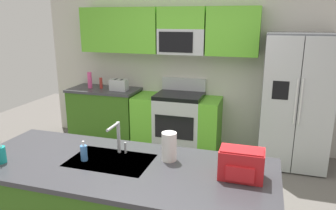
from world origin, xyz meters
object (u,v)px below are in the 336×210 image
Objects in this scene: pepper_mill at (101,83)px; soap_dispenser at (84,153)px; paper_towel_roll at (169,146)px; refrigerator at (295,101)px; drink_cup_teal at (1,155)px; sink_faucet at (118,135)px; toaster at (119,85)px; backpack at (241,163)px; range_oven at (177,122)px; bottle_pink at (90,80)px.

soap_dispenser is at bearing -64.33° from pepper_mill.
paper_towel_roll is (1.89, -2.33, 0.03)m from pepper_mill.
refrigerator reaches higher than soap_dispenser.
paper_towel_roll is (1.29, 0.45, 0.05)m from drink_cup_teal.
paper_towel_roll reaches higher than pepper_mill.
pepper_mill is 2.74m from sink_faucet.
toaster is 2.73m from drink_cup_teal.
sink_faucet is at bearing 172.67° from backpack.
range_oven is at bearing 75.47° from drink_cup_teal.
paper_towel_roll is (0.46, 0.01, -0.05)m from sink_faucet.
pepper_mill is 0.75× the size of paper_towel_roll.
soap_dispenser is (1.42, -2.52, -0.07)m from bottle_pink.
refrigerator reaches higher than drink_cup_teal.
toaster is 0.55m from bottle_pink.
backpack is at bearing 9.20° from drink_cup_teal.
refrigerator is 3.03m from pepper_mill.
soap_dispenser is (-0.09, -2.54, 0.53)m from range_oven.
drink_cup_teal is at bearing -160.95° from paper_towel_roll.
backpack is at bearing -7.33° from sink_faucet.
backpack is at bearing 3.24° from soap_dispenser.
backpack reaches higher than toaster.
bottle_pink is 1.11× the size of paper_towel_roll.
pepper_mill reaches higher than soap_dispenser.
paper_towel_roll is at bearing 17.63° from soap_dispenser.
range_oven is 4.25× the size of backpack.
sink_faucet is at bearing -179.24° from paper_towel_roll.
sink_faucet is 1.06m from backpack.
bottle_pink is (-0.55, 0.03, 0.04)m from toaster.
toaster is 0.35m from pepper_mill.
pepper_mill is 2.82m from soap_dispenser.
drink_cup_teal is (-0.72, -2.78, 0.53)m from range_oven.
drink_cup_teal reaches higher than paper_towel_roll.
paper_towel_roll reaches higher than toaster.
paper_towel_roll is at bearing -50.91° from pepper_mill.
sink_faucet is at bearing -87.16° from range_oven.
bottle_pink is at bearing 125.15° from sink_faucet.
sink_faucet is 0.88× the size of backpack.
soap_dispenser is 0.71× the size of paper_towel_roll.
range_oven is 1.42m from pepper_mill.
drink_cup_teal is at bearing -77.87° from pepper_mill.
backpack is at bearing -44.83° from pepper_mill.
range_oven is 4.86× the size of toaster.
toaster reaches higher than soap_dispenser.
drink_cup_teal is 0.67m from soap_dispenser.
toaster is at bearing 124.08° from paper_towel_roll.
pepper_mill is at bearing 121.54° from sink_faucet.
soap_dispenser is at bearing -70.72° from toaster.
toaster is 1.65× the size of soap_dispenser.
paper_towel_roll is at bearing -47.86° from bottle_pink.
range_oven is at bearing 115.29° from backpack.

